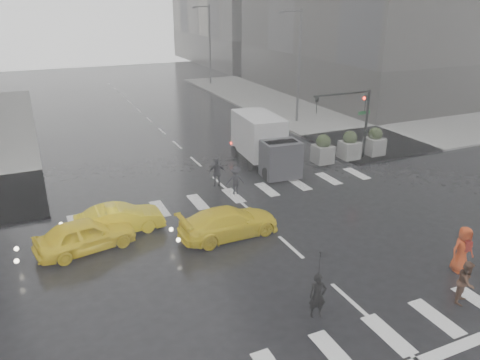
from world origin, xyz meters
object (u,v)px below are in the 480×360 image
pedestrian_brown (466,282)px  taxi_mid (120,219)px  taxi_front (85,235)px  box_truck (264,141)px  traffic_signal_pole (354,112)px  pedestrian_orange (463,249)px

pedestrian_brown → taxi_mid: (-9.70, 10.04, -0.15)m
pedestrian_brown → taxi_front: (-11.30, 9.02, -0.10)m
box_truck → pedestrian_brown: bearing=-85.5°
taxi_mid → box_truck: box_truck is taller
pedestrian_brown → traffic_signal_pole: bearing=40.5°
pedestrian_brown → box_truck: box_truck is taller
taxi_front → box_truck: (11.35, 6.11, 0.96)m
traffic_signal_pole → taxi_mid: (-15.23, -3.69, -2.59)m
pedestrian_orange → pedestrian_brown: bearing=-125.3°
traffic_signal_pole → pedestrian_brown: (-5.53, -13.73, -2.43)m
pedestrian_orange → taxi_mid: pedestrian_orange is taller
box_truck → taxi_mid: bearing=-147.7°
pedestrian_brown → taxi_front: pedestrian_brown is taller
taxi_front → box_truck: bearing=-72.6°
taxi_mid → box_truck: (9.75, 5.10, 1.01)m
taxi_front → traffic_signal_pole: bearing=-85.3°
pedestrian_brown → taxi_mid: size_ratio=0.41×
traffic_signal_pole → taxi_front: traffic_signal_pole is taller
pedestrian_orange → taxi_front: size_ratio=0.46×
taxi_mid → pedestrian_brown: bearing=-136.1°
pedestrian_orange → taxi_mid: bearing=152.1°
pedestrian_orange → taxi_front: (-12.78, 7.53, -0.24)m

